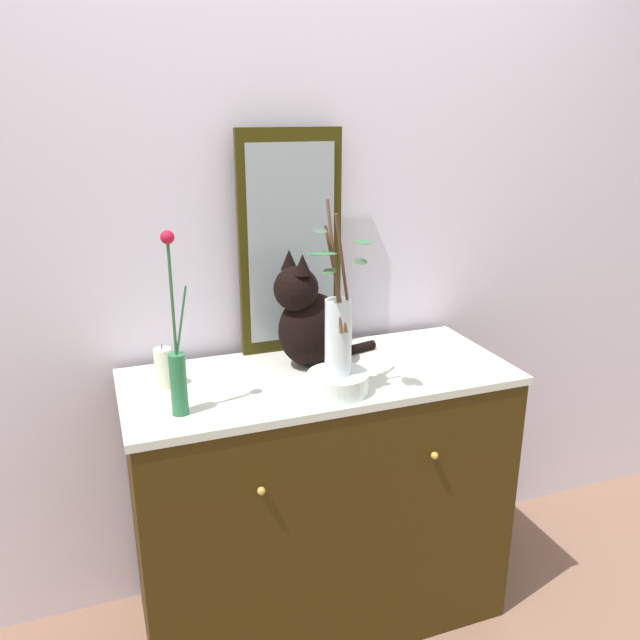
# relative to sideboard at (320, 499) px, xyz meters

# --- Properties ---
(ground_plane) EXTENTS (6.00, 6.00, 0.00)m
(ground_plane) POSITION_rel_sideboard_xyz_m (0.00, 0.00, -0.47)
(ground_plane) COLOR #815C49
(wall_back) EXTENTS (4.40, 0.08, 2.60)m
(wall_back) POSITION_rel_sideboard_xyz_m (0.00, 0.34, 0.83)
(wall_back) COLOR silver
(wall_back) RESTS_ON ground_plane
(sideboard) EXTENTS (1.25, 0.55, 0.94)m
(sideboard) POSITION_rel_sideboard_xyz_m (0.00, 0.00, 0.00)
(sideboard) COLOR #342308
(sideboard) RESTS_ON ground_plane
(mirror_leaning) EXTENTS (0.36, 0.03, 0.75)m
(mirror_leaning) POSITION_rel_sideboard_xyz_m (-0.02, 0.24, 0.84)
(mirror_leaning) COLOR #2F2706
(mirror_leaning) RESTS_ON sideboard
(cat_sitting) EXTENTS (0.38, 0.24, 0.39)m
(cat_sitting) POSITION_rel_sideboard_xyz_m (-0.01, 0.08, 0.63)
(cat_sitting) COLOR black
(cat_sitting) RESTS_ON sideboard
(vase_slim_green) EXTENTS (0.06, 0.05, 0.51)m
(vase_slim_green) POSITION_rel_sideboard_xyz_m (-0.46, -0.13, 0.61)
(vase_slim_green) COLOR #286C40
(vase_slim_green) RESTS_ON sideboard
(bowl_porcelain) EXTENTS (0.18, 0.18, 0.06)m
(bowl_porcelain) POSITION_rel_sideboard_xyz_m (0.00, -0.15, 0.50)
(bowl_porcelain) COLOR silver
(bowl_porcelain) RESTS_ON sideboard
(vase_glass_clear) EXTENTS (0.17, 0.16, 0.51)m
(vase_glass_clear) POSITION_rel_sideboard_xyz_m (-0.00, -0.16, 0.67)
(vase_glass_clear) COLOR silver
(vase_glass_clear) RESTS_ON bowl_porcelain
(candle_pillar) EXTENTS (0.05, 0.05, 0.13)m
(candle_pillar) POSITION_rel_sideboard_xyz_m (-0.48, 0.07, 0.53)
(candle_pillar) COLOR beige
(candle_pillar) RESTS_ON sideboard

